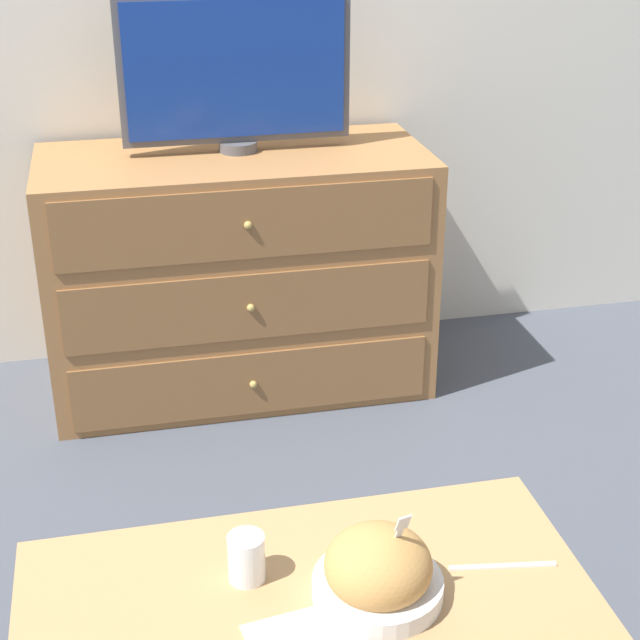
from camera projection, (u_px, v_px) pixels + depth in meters
name	position (u px, v px, depth m)	size (l,w,h in m)	color
ground_plane	(201.00, 343.00, 3.52)	(12.00, 12.00, 0.00)	#474C56
dresser	(238.00, 273.00, 3.11)	(1.18, 0.55, 0.77)	#9E6B3D
tv	(235.00, 71.00, 2.88)	(0.69, 0.12, 0.47)	#515156
coffee_table	(308.00, 622.00, 1.74)	(1.01, 0.54, 0.41)	tan
takeout_bowl	(378.00, 572.00, 1.70)	(0.23, 0.23, 0.18)	silver
drink_cup	(247.00, 560.00, 1.74)	(0.07, 0.07, 0.09)	#9E6638
knife	(503.00, 566.00, 1.79)	(0.20, 0.04, 0.01)	white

